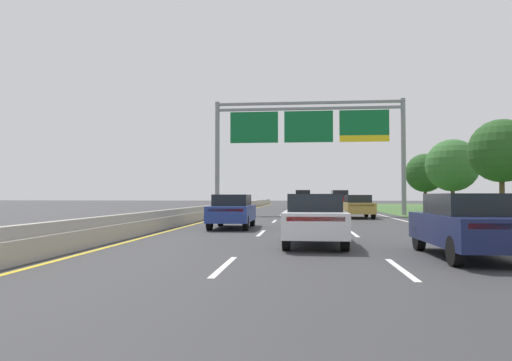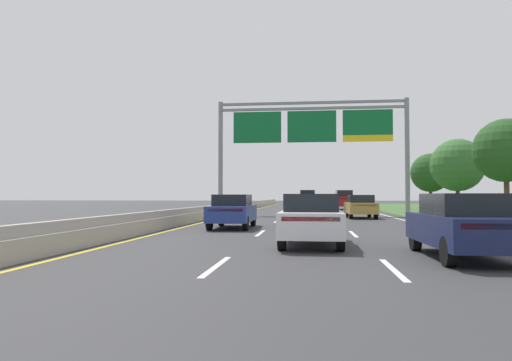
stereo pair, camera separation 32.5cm
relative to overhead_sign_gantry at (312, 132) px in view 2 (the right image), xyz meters
The scene contains 14 objects.
ground_plane 7.17m from the overhead_sign_gantry, 95.78° to the right, with size 220.00×220.00×0.00m, color #333335.
lane_striping 7.37m from the overhead_sign_gantry, 95.01° to the right, with size 11.96×106.00×0.01m.
grass_verge_right 15.41m from the overhead_sign_gantry, 12.25° to the right, with size 14.00×110.00×0.02m, color #3D602D.
median_barrier_concrete 9.72m from the overhead_sign_gantry, 156.76° to the right, with size 0.60×110.00×0.85m.
overhead_sign_gantry is the anchor object (origin of this frame).
pickup_truck_black 20.24m from the overhead_sign_gantry, 91.36° to the left, with size 2.13×5.45×2.20m.
car_navy_right_lane_sedan 26.37m from the overhead_sign_gantry, 82.04° to the right, with size 1.89×4.43×1.57m.
car_gold_right_lane_sedan 8.17m from the overhead_sign_gantry, 56.38° to the right, with size 1.91×4.44×1.57m.
car_red_right_lane_suv 16.33m from the overhead_sign_gantry, 76.80° to the left, with size 1.96×4.73×2.11m.
car_white_centre_lane_sedan 23.59m from the overhead_sign_gantry, 90.27° to the right, with size 1.87×4.42×1.57m.
car_blue_left_lane_sedan 17.05m from the overhead_sign_gantry, 103.51° to the right, with size 1.87×4.42×1.57m.
roadside_tree_mid 14.06m from the overhead_sign_gantry, ahead, with size 4.56×4.56×7.04m.
roadside_tree_far 16.13m from the overhead_sign_gantry, 31.96° to the left, with size 4.93×4.93×6.85m.
roadside_tree_distant 23.07m from the overhead_sign_gantry, 53.73° to the left, with size 4.45×4.45×6.37m.
Camera 2 is at (0.16, 0.47, 1.52)m, focal length 33.15 mm.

